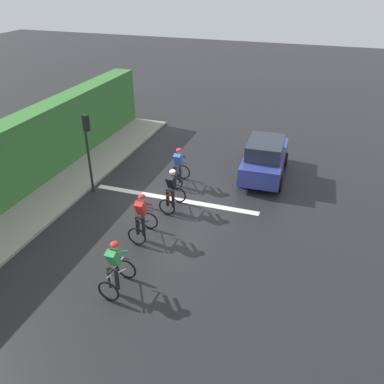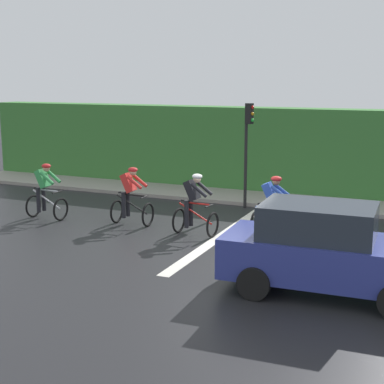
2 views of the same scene
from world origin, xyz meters
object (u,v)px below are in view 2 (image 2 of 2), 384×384
at_px(cyclist_second, 131,197).
at_px(cyclist_fourth, 272,209).
at_px(traffic_light_near_crossing, 248,139).
at_px(cyclist_mid, 194,206).
at_px(car_navy, 327,250).
at_px(cyclist_lead, 45,192).

bearing_deg(cyclist_second, cyclist_fourth, -87.55).
bearing_deg(traffic_light_near_crossing, cyclist_mid, 176.03).
bearing_deg(cyclist_fourth, cyclist_second, 92.45).
bearing_deg(cyclist_fourth, cyclist_mid, 103.26).
relative_size(cyclist_mid, car_navy, 0.40).
height_order(cyclist_lead, cyclist_second, same).
bearing_deg(traffic_light_near_crossing, cyclist_fourth, -151.30).
bearing_deg(cyclist_second, cyclist_mid, -98.02).
distance_m(cyclist_second, car_navy, 6.90).
height_order(cyclist_mid, cyclist_fourth, same).
height_order(cyclist_second, car_navy, car_navy).
relative_size(cyclist_mid, traffic_light_near_crossing, 0.50).
bearing_deg(cyclist_lead, cyclist_second, -81.39).
distance_m(cyclist_lead, traffic_light_near_crossing, 6.42).
xyz_separation_m(cyclist_mid, traffic_light_near_crossing, (3.65, -0.25, 1.43)).
height_order(cyclist_lead, car_navy, car_navy).
bearing_deg(car_navy, cyclist_fourth, 31.36).
distance_m(cyclist_fourth, traffic_light_near_crossing, 3.89).
bearing_deg(cyclist_lead, cyclist_mid, -88.70).
relative_size(cyclist_mid, cyclist_fourth, 1.00).
relative_size(cyclist_second, traffic_light_near_crossing, 0.50).
distance_m(cyclist_fourth, car_navy, 3.93).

